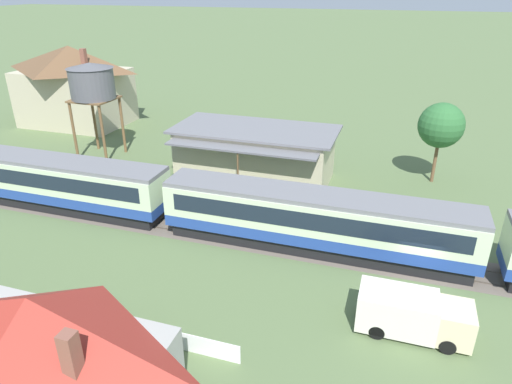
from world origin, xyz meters
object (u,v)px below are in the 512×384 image
Objects in this scene: station_house_brown_roof at (74,84)px; yard_tree_0 at (441,126)px; passenger_train at (171,198)px; water_tower at (92,83)px; delivery_truck_cream at (412,314)px; cottage_red_roof at (39,352)px; station_building at (255,154)px.

station_house_brown_roof reaches higher than yard_tree_0.
passenger_train is 11.93× the size of yard_tree_0.
water_tower is at bearing -174.02° from yard_tree_0.
delivery_truck_cream is 21.56m from yard_tree_0.
cottage_red_roof is at bearing -58.81° from water_tower.
water_tower reaches higher than yard_tree_0.
water_tower is at bearing -43.41° from station_house_brown_roof.
station_house_brown_roof is at bearing 136.59° from water_tower.
cottage_red_roof is at bearing -91.42° from station_building.
cottage_red_roof reaches higher than delivery_truck_cream.
passenger_train is 8.04× the size of cottage_red_roof.
yard_tree_0 is at bearing -8.02° from station_house_brown_roof.
water_tower is (-17.00, 0.87, 5.12)m from station_building.
passenger_train is 5.96× the size of station_building.
passenger_train is 31.62m from station_house_brown_roof.
passenger_train is 15.32× the size of delivery_truck_cream.
cottage_red_roof is (-0.65, -26.14, 0.48)m from station_building.
station_building is at bearing -20.83° from station_house_brown_roof.
station_house_brown_roof is 49.06m from delivery_truck_cream.
yard_tree_0 is (18.47, 14.61, 2.95)m from passenger_train.
water_tower is at bearing 121.19° from cottage_red_roof.
station_house_brown_roof is 44.91m from cottage_red_roof.
yard_tree_0 is (32.44, 3.40, -2.32)m from water_tower.
station_house_brown_roof is 1.39× the size of water_tower.
station_house_brown_roof is (-26.90, 10.24, 2.51)m from station_building.
water_tower is 32.70m from yard_tree_0.
passenger_train is 23.73m from yard_tree_0.
water_tower reaches higher than delivery_truck_cream.
water_tower is at bearing 177.06° from station_building.
passenger_train is 10.77m from station_building.
station_building reaches higher than delivery_truck_cream.
delivery_truck_cream is (40.73, -27.08, -3.75)m from station_house_brown_roof.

